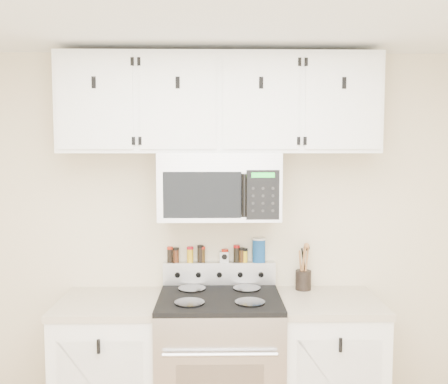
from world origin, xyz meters
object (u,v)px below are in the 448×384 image
object	(u,v)px
salt_canister	(259,250)
microwave	(219,186)
utensil_crock	(303,278)
range	(220,367)

from	to	relation	value
salt_canister	microwave	bearing A→B (deg)	-149.89
utensil_crock	salt_canister	distance (m)	0.35
microwave	range	bearing A→B (deg)	-90.23
salt_canister	range	bearing A→B (deg)	-133.58
range	utensil_crock	world-z (taller)	utensil_crock
microwave	utensil_crock	xyz separation A→B (m)	(0.56, 0.11, -0.63)
utensil_crock	salt_canister	size ratio (longest dim) A/B	1.86
utensil_crock	microwave	bearing A→B (deg)	-169.43
microwave	salt_canister	bearing A→B (deg)	30.11
microwave	salt_canister	xyz separation A→B (m)	(0.27, 0.16, -0.45)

